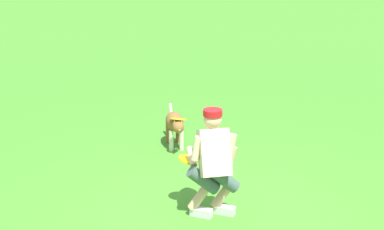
{
  "coord_description": "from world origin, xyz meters",
  "views": [
    {
      "loc": [
        -1.97,
        5.59,
        3.24
      ],
      "look_at": [
        0.65,
        -1.16,
        0.9
      ],
      "focal_mm": 54.03,
      "sensor_mm": 36.0,
      "label": 1
    }
  ],
  "objects_px": {
    "frisbee_flying": "(178,119)",
    "frisbee_held": "(188,159)",
    "dog": "(175,124)",
    "person": "(213,161)"
  },
  "relations": [
    {
      "from": "frisbee_flying",
      "to": "frisbee_held",
      "type": "bearing_deg",
      "value": 116.14
    },
    {
      "from": "dog",
      "to": "frisbee_flying",
      "type": "distance_m",
      "value": 0.22
    },
    {
      "from": "dog",
      "to": "frisbee_flying",
      "type": "height_order",
      "value": "frisbee_flying"
    },
    {
      "from": "person",
      "to": "frisbee_held",
      "type": "height_order",
      "value": "person"
    },
    {
      "from": "dog",
      "to": "frisbee_flying",
      "type": "bearing_deg",
      "value": 9.07
    },
    {
      "from": "person",
      "to": "frisbee_held",
      "type": "relative_size",
      "value": 5.58
    },
    {
      "from": "frisbee_flying",
      "to": "frisbee_held",
      "type": "xyz_separation_m",
      "value": [
        -0.8,
        1.64,
        0.09
      ]
    },
    {
      "from": "person",
      "to": "frisbee_flying",
      "type": "height_order",
      "value": "person"
    },
    {
      "from": "person",
      "to": "frisbee_flying",
      "type": "xyz_separation_m",
      "value": [
        1.17,
        -1.76,
        -0.18
      ]
    },
    {
      "from": "person",
      "to": "dog",
      "type": "relative_size",
      "value": 1.45
    }
  ]
}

